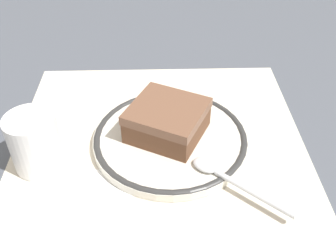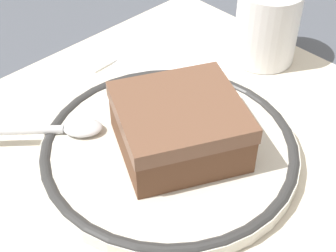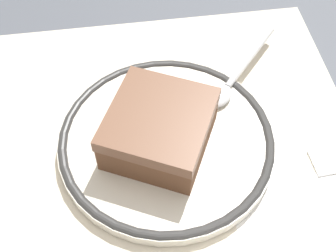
# 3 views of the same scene
# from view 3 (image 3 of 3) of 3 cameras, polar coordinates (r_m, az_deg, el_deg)

# --- Properties ---
(ground_plane) EXTENTS (2.40, 2.40, 0.00)m
(ground_plane) POSITION_cam_3_polar(r_m,az_deg,el_deg) (0.46, 0.06, -4.02)
(ground_plane) COLOR #4C515B
(placemat) EXTENTS (0.41, 0.40, 0.00)m
(placemat) POSITION_cam_3_polar(r_m,az_deg,el_deg) (0.46, 0.06, -3.97)
(placemat) COLOR beige
(placemat) RESTS_ON ground_plane
(plate) EXTENTS (0.22, 0.22, 0.01)m
(plate) POSITION_cam_3_polar(r_m,az_deg,el_deg) (0.46, -0.00, -1.80)
(plate) COLOR silver
(plate) RESTS_ON placemat
(cake_slice) EXTENTS (0.13, 0.13, 0.05)m
(cake_slice) POSITION_cam_3_polar(r_m,az_deg,el_deg) (0.44, -1.08, -0.34)
(cake_slice) COLOR brown
(cake_slice) RESTS_ON plate
(spoon) EXTENTS (0.12, 0.11, 0.01)m
(spoon) POSITION_cam_3_polar(r_m,az_deg,el_deg) (0.51, 8.21, 5.96)
(spoon) COLOR silver
(spoon) RESTS_ON plate
(napkin) EXTENTS (0.14, 0.13, 0.00)m
(napkin) POSITION_cam_3_polar(r_m,az_deg,el_deg) (0.44, 16.81, -13.24)
(napkin) COLOR white
(napkin) RESTS_ON placemat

